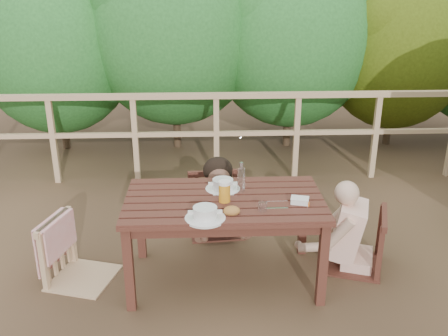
{
  "coord_description": "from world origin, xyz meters",
  "views": [
    {
      "loc": [
        -0.15,
        -3.3,
        2.21
      ],
      "look_at": [
        0.0,
        0.05,
        0.9
      ],
      "focal_mm": 39.98,
      "sensor_mm": 36.0,
      "label": 1
    }
  ],
  "objects_px": {
    "chair_left": "(78,225)",
    "woman": "(216,171)",
    "table": "(224,240)",
    "chair_right": "(358,214)",
    "soup_near": "(205,213)",
    "bottle": "(241,178)",
    "beer_glass": "(224,192)",
    "bread_roll": "(232,211)",
    "chair_far": "(216,182)",
    "tumbler": "(262,208)",
    "diner_right": "(363,199)",
    "butter_tub": "(300,201)",
    "soup_far": "(223,185)"
  },
  "relations": [
    {
      "from": "chair_right",
      "to": "bottle",
      "type": "distance_m",
      "value": 0.98
    },
    {
      "from": "chair_far",
      "to": "bread_roll",
      "type": "distance_m",
      "value": 1.06
    },
    {
      "from": "soup_near",
      "to": "chair_left",
      "type": "bearing_deg",
      "value": 160.13
    },
    {
      "from": "woman",
      "to": "bottle",
      "type": "xyz_separation_m",
      "value": [
        0.17,
        -0.68,
        0.22
      ]
    },
    {
      "from": "table",
      "to": "chair_far",
      "type": "xyz_separation_m",
      "value": [
        -0.04,
        0.78,
        0.15
      ]
    },
    {
      "from": "chair_far",
      "to": "soup_near",
      "type": "distance_m",
      "value": 1.12
    },
    {
      "from": "chair_far",
      "to": "chair_right",
      "type": "relative_size",
      "value": 1.05
    },
    {
      "from": "soup_far",
      "to": "butter_tub",
      "type": "xyz_separation_m",
      "value": [
        0.54,
        -0.28,
        -0.02
      ]
    },
    {
      "from": "diner_right",
      "to": "bread_roll",
      "type": "height_order",
      "value": "diner_right"
    },
    {
      "from": "bread_roll",
      "to": "beer_glass",
      "type": "xyz_separation_m",
      "value": [
        -0.04,
        0.2,
        0.05
      ]
    },
    {
      "from": "chair_left",
      "to": "chair_far",
      "type": "relative_size",
      "value": 0.97
    },
    {
      "from": "bottle",
      "to": "butter_tub",
      "type": "bearing_deg",
      "value": -29.51
    },
    {
      "from": "bottle",
      "to": "chair_right",
      "type": "bearing_deg",
      "value": 1.39
    },
    {
      "from": "bread_roll",
      "to": "butter_tub",
      "type": "xyz_separation_m",
      "value": [
        0.49,
        0.14,
        -0.01
      ]
    },
    {
      "from": "soup_near",
      "to": "butter_tub",
      "type": "height_order",
      "value": "soup_near"
    },
    {
      "from": "table",
      "to": "chair_right",
      "type": "distance_m",
      "value": 1.07
    },
    {
      "from": "table",
      "to": "bottle",
      "type": "xyz_separation_m",
      "value": [
        0.13,
        0.12,
        0.46
      ]
    },
    {
      "from": "chair_far",
      "to": "soup_near",
      "type": "height_order",
      "value": "chair_far"
    },
    {
      "from": "chair_left",
      "to": "chair_far",
      "type": "distance_m",
      "value": 1.29
    },
    {
      "from": "beer_glass",
      "to": "bottle",
      "type": "relative_size",
      "value": 0.69
    },
    {
      "from": "soup_far",
      "to": "butter_tub",
      "type": "relative_size",
      "value": 2.08
    },
    {
      "from": "tumbler",
      "to": "woman",
      "type": "bearing_deg",
      "value": 105.98
    },
    {
      "from": "chair_right",
      "to": "butter_tub",
      "type": "xyz_separation_m",
      "value": [
        -0.52,
        -0.25,
        0.24
      ]
    },
    {
      "from": "soup_far",
      "to": "bread_roll",
      "type": "bearing_deg",
      "value": -84.29
    },
    {
      "from": "soup_far",
      "to": "bottle",
      "type": "relative_size",
      "value": 1.09
    },
    {
      "from": "chair_right",
      "to": "bottle",
      "type": "height_order",
      "value": "chair_right"
    },
    {
      "from": "chair_right",
      "to": "chair_far",
      "type": "bearing_deg",
      "value": -101.44
    },
    {
      "from": "soup_near",
      "to": "bottle",
      "type": "relative_size",
      "value": 1.12
    },
    {
      "from": "butter_tub",
      "to": "bread_roll",
      "type": "bearing_deg",
      "value": -148.71
    },
    {
      "from": "butter_tub",
      "to": "tumbler",
      "type": "bearing_deg",
      "value": -143.25
    },
    {
      "from": "woman",
      "to": "bottle",
      "type": "bearing_deg",
      "value": 98.73
    },
    {
      "from": "soup_near",
      "to": "tumbler",
      "type": "height_order",
      "value": "soup_near"
    },
    {
      "from": "table",
      "to": "soup_near",
      "type": "relative_size",
      "value": 5.26
    },
    {
      "from": "chair_right",
      "to": "soup_far",
      "type": "relative_size",
      "value": 3.45
    },
    {
      "from": "chair_left",
      "to": "butter_tub",
      "type": "xyz_separation_m",
      "value": [
        1.63,
        -0.14,
        0.23
      ]
    },
    {
      "from": "bottle",
      "to": "tumbler",
      "type": "xyz_separation_m",
      "value": [
        0.12,
        -0.34,
        -0.08
      ]
    },
    {
      "from": "beer_glass",
      "to": "bottle",
      "type": "xyz_separation_m",
      "value": [
        0.13,
        0.17,
        0.04
      ]
    },
    {
      "from": "bread_roll",
      "to": "beer_glass",
      "type": "relative_size",
      "value": 0.68
    },
    {
      "from": "diner_right",
      "to": "butter_tub",
      "type": "xyz_separation_m",
      "value": [
        -0.55,
        -0.25,
        0.11
      ]
    },
    {
      "from": "beer_glass",
      "to": "bread_roll",
      "type": "bearing_deg",
      "value": -78.47
    },
    {
      "from": "chair_far",
      "to": "diner_right",
      "type": "height_order",
      "value": "diner_right"
    },
    {
      "from": "chair_right",
      "to": "soup_near",
      "type": "bearing_deg",
      "value": -50.43
    },
    {
      "from": "diner_right",
      "to": "bottle",
      "type": "bearing_deg",
      "value": 110.27
    },
    {
      "from": "chair_right",
      "to": "tumbler",
      "type": "height_order",
      "value": "chair_right"
    },
    {
      "from": "soup_near",
      "to": "chair_far",
      "type": "bearing_deg",
      "value": 84.58
    },
    {
      "from": "bottle",
      "to": "tumbler",
      "type": "distance_m",
      "value": 0.37
    },
    {
      "from": "butter_tub",
      "to": "table",
      "type": "bearing_deg",
      "value": -176.41
    },
    {
      "from": "chair_left",
      "to": "beer_glass",
      "type": "distance_m",
      "value": 1.13
    },
    {
      "from": "chair_far",
      "to": "tumbler",
      "type": "xyz_separation_m",
      "value": [
        0.29,
        -1.0,
        0.23
      ]
    },
    {
      "from": "chair_left",
      "to": "woman",
      "type": "distance_m",
      "value": 1.31
    }
  ]
}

